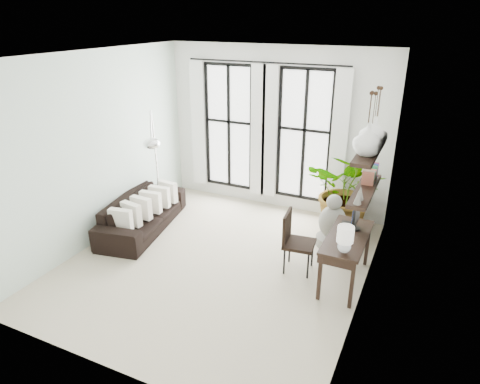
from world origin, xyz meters
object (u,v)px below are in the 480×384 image
Objects in this scene: sofa at (143,213)px; plant at (349,192)px; buddha at (332,224)px; desk_chair at (294,238)px; arc_lamp at (153,139)px; desk at (346,240)px.

sofa is 1.41× the size of plant.
plant is 0.74m from buddha.
desk_chair is (2.95, -0.13, 0.23)m from sofa.
desk_chair is at bearing -102.88° from sofa.
desk_chair is 0.45× the size of arc_lamp.
plant is 0.71× the size of arc_lamp.
sofa is 1.38m from arc_lamp.
desk is at bearing -103.12° from sofa.
arc_lamp is (-3.32, -1.14, 0.88)m from plant.
sofa is 1.00× the size of arc_lamp.
desk_chair is at bearing -109.63° from buddha.
desk reaches higher than desk_chair.
desk_chair is at bearing -9.77° from arc_lamp.
plant is at bearing 68.06° from desk_chair.
sofa is at bearing -106.11° from arc_lamp.
arc_lamp is at bearing 171.53° from desk.
desk is at bearing -79.04° from plant.
plant is 1.65× the size of buddha.
desk is (0.33, -1.69, -0.05)m from plant.
plant reaches higher than sofa.
plant is at bearing 80.30° from buddha.
arc_lamp is (-3.64, 0.54, 0.93)m from desk.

